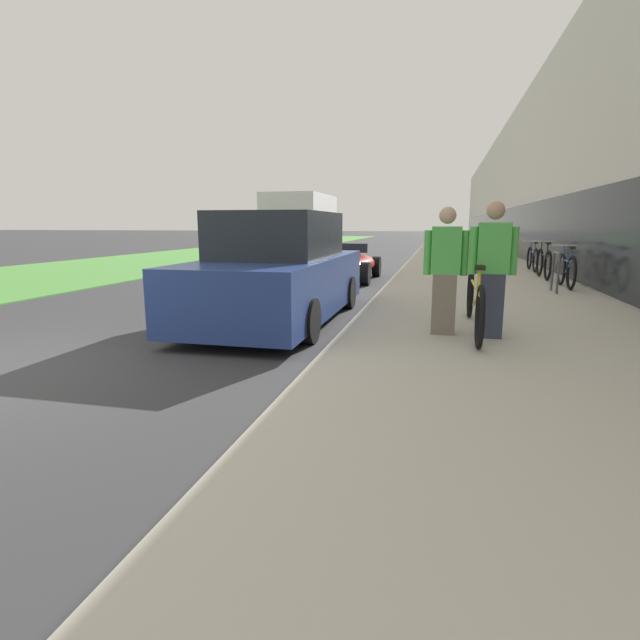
% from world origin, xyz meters
% --- Properties ---
extents(sidewalk_slab, '(4.50, 70.00, 0.13)m').
position_xyz_m(sidewalk_slab, '(5.53, 21.00, 0.06)').
color(sidewalk_slab, '#BCB5A5').
rests_on(sidewalk_slab, ground).
extents(storefront_facade, '(10.01, 70.00, 7.22)m').
position_xyz_m(storefront_facade, '(12.81, 29.00, 3.60)').
color(storefront_facade, silver).
rests_on(storefront_facade, ground).
extents(lawn_strip, '(7.18, 70.00, 0.03)m').
position_xyz_m(lawn_strip, '(-7.27, 25.00, 0.01)').
color(lawn_strip, '#478438').
rests_on(lawn_strip, ground).
extents(tandem_bicycle, '(0.52, 2.79, 0.94)m').
position_xyz_m(tandem_bicycle, '(5.01, 2.92, 0.53)').
color(tandem_bicycle, black).
rests_on(tandem_bicycle, sidewalk_slab).
extents(person_rider, '(0.57, 0.22, 1.69)m').
position_xyz_m(person_rider, '(5.17, 2.57, 0.98)').
color(person_rider, '#33384C').
rests_on(person_rider, sidewalk_slab).
extents(person_bystander, '(0.55, 0.22, 1.63)m').
position_xyz_m(person_bystander, '(4.61, 2.64, 0.95)').
color(person_bystander, '#756B5B').
rests_on(person_bystander, sidewalk_slab).
extents(bike_rack_hoop, '(0.05, 0.60, 0.84)m').
position_xyz_m(bike_rack_hoop, '(6.90, 7.37, 0.64)').
color(bike_rack_hoop, '#4C4C51').
rests_on(bike_rack_hoop, sidewalk_slab).
extents(cruiser_bike_nearest, '(0.52, 1.71, 0.94)m').
position_xyz_m(cruiser_bike_nearest, '(7.31, 8.29, 0.52)').
color(cruiser_bike_nearest, black).
rests_on(cruiser_bike_nearest, sidewalk_slab).
extents(cruiser_bike_middle, '(0.52, 1.88, 0.97)m').
position_xyz_m(cruiser_bike_middle, '(7.19, 10.25, 0.53)').
color(cruiser_bike_middle, black).
rests_on(cruiser_bike_middle, sidewalk_slab).
extents(cruiser_bike_farthest, '(0.52, 1.77, 0.90)m').
position_xyz_m(cruiser_bike_farthest, '(7.28, 12.49, 0.51)').
color(cruiser_bike_farthest, black).
rests_on(cruiser_bike_farthest, sidewalk_slab).
extents(parked_sedan_curbside, '(1.92, 4.77, 1.73)m').
position_xyz_m(parked_sedan_curbside, '(2.04, 3.65, 0.78)').
color(parked_sedan_curbside, navy).
rests_on(parked_sedan_curbside, ground).
extents(vintage_roadster_curbside, '(1.73, 3.92, 1.00)m').
position_xyz_m(vintage_roadster_curbside, '(1.94, 9.78, 0.43)').
color(vintage_roadster_curbside, maroon).
rests_on(vintage_roadster_curbside, ground).
extents(moving_truck, '(2.48, 6.19, 2.85)m').
position_xyz_m(moving_truck, '(-1.73, 18.74, 1.44)').
color(moving_truck, orange).
rests_on(moving_truck, ground).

